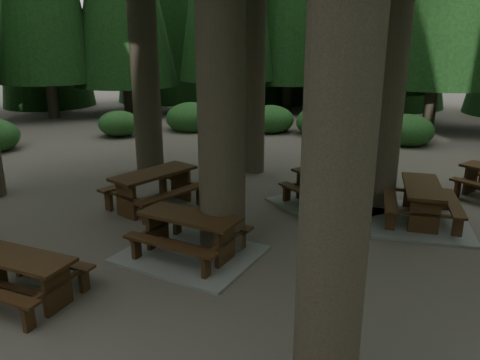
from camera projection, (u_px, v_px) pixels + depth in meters
The scene contains 7 objects.
ground at pixel (183, 242), 9.05m from camera, with size 80.00×80.00×0.00m, color #524C43.
picnic_table_a at pixel (190, 242), 8.40m from camera, with size 2.47×2.10×0.79m.
picnic_table_b at pixel (155, 184), 10.69m from camera, with size 1.84×2.18×0.87m.
picnic_table_c at pixel (325, 196), 10.86m from camera, with size 2.82×2.63×0.76m.
picnic_table_e at pixel (21, 271), 6.92m from camera, with size 1.87×1.61×0.72m.
picnic_table_f at pixel (420, 209), 9.98m from camera, with size 2.65×2.91×0.82m.
shrub_ring at pixel (235, 218), 9.17m from camera, with size 23.86×24.64×1.49m.
Camera 1 is at (5.48, -6.34, 3.79)m, focal length 35.00 mm.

